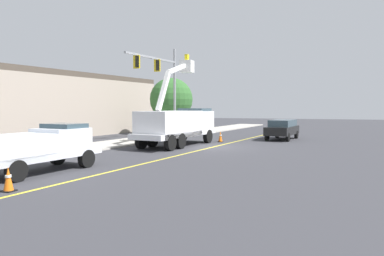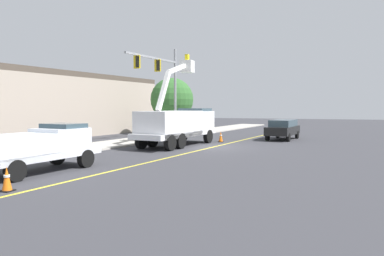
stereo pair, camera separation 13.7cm
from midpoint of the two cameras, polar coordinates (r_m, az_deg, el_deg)
ground at (r=25.94m, az=3.64°, el=-2.92°), size 120.00×120.00×0.00m
sidewalk_far_side at (r=29.65m, az=-9.25°, el=-2.05°), size 59.82×12.95×0.12m
lane_centre_stripe at (r=25.94m, az=3.64°, el=-2.92°), size 49.41×7.99×0.01m
utility_bucket_truck at (r=26.61m, az=-2.00°, el=0.70°), size 8.49×3.75×6.72m
service_pickup_truck at (r=17.24m, az=-22.60°, el=-2.67°), size 5.86×2.95×2.06m
passing_minivan at (r=32.35m, az=14.04°, el=-0.03°), size 5.04×2.63×1.69m
traffic_cone_leading at (r=13.93m, az=-26.53°, el=-7.11°), size 0.40×0.40×0.84m
traffic_cone_mid_front at (r=29.37m, az=4.61°, el=-1.35°), size 0.40×0.40×0.86m
traffic_signal_mast at (r=31.58m, az=-4.42°, el=7.80°), size 7.18×1.31×7.95m
commercial_building_backdrop at (r=37.91m, az=-20.44°, el=3.40°), size 24.03×11.30×5.97m
street_tree_right at (r=37.09m, az=-3.02°, el=4.44°), size 4.32×4.32×5.69m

